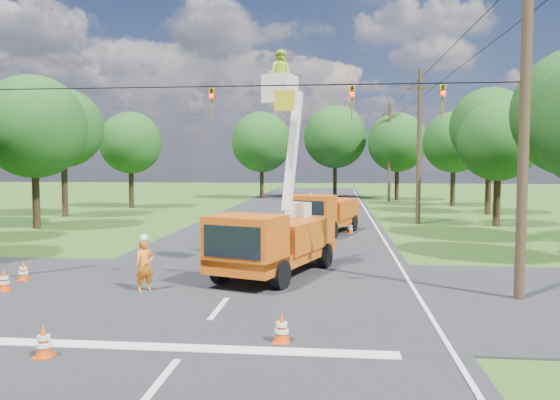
# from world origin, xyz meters

# --- Properties ---
(ground) EXTENTS (140.00, 140.00, 0.00)m
(ground) POSITION_xyz_m (0.00, 20.00, 0.00)
(ground) COLOR #315319
(ground) RESTS_ON ground
(road_main) EXTENTS (12.00, 100.00, 0.06)m
(road_main) POSITION_xyz_m (0.00, 20.00, 0.00)
(road_main) COLOR black
(road_main) RESTS_ON ground
(road_cross) EXTENTS (56.00, 10.00, 0.07)m
(road_cross) POSITION_xyz_m (0.00, 2.00, 0.00)
(road_cross) COLOR black
(road_cross) RESTS_ON ground
(stop_bar) EXTENTS (9.00, 0.45, 0.02)m
(stop_bar) POSITION_xyz_m (0.00, -3.20, 0.00)
(stop_bar) COLOR silver
(stop_bar) RESTS_ON ground
(edge_line) EXTENTS (0.12, 90.00, 0.02)m
(edge_line) POSITION_xyz_m (5.60, 20.00, 0.00)
(edge_line) COLOR silver
(edge_line) RESTS_ON ground
(bucket_truck) EXTENTS (4.21, 6.62, 7.95)m
(bucket_truck) POSITION_xyz_m (1.00, 4.55, 1.68)
(bucket_truck) COLOR #C8530E
(bucket_truck) RESTS_ON ground
(second_truck) EXTENTS (3.99, 6.51, 2.29)m
(second_truck) POSITION_xyz_m (2.47, 15.84, 1.19)
(second_truck) COLOR #C8530E
(second_truck) RESTS_ON ground
(ground_worker) EXTENTS (0.71, 0.69, 1.65)m
(ground_worker) POSITION_xyz_m (-2.73, 1.82, 0.82)
(ground_worker) COLOR #D84512
(ground_worker) RESTS_ON ground
(distant_car) EXTENTS (1.50, 3.70, 1.26)m
(distant_car) POSITION_xyz_m (2.84, 26.68, 0.63)
(distant_car) COLOR black
(distant_car) RESTS_ON ground
(traffic_cone_0) EXTENTS (0.38, 0.38, 0.71)m
(traffic_cone_0) POSITION_xyz_m (-2.78, -3.98, 0.36)
(traffic_cone_0) COLOR #DE430B
(traffic_cone_0) RESTS_ON ground
(traffic_cone_1) EXTENTS (0.38, 0.38, 0.71)m
(traffic_cone_1) POSITION_xyz_m (1.98, -2.57, 0.36)
(traffic_cone_1) COLOR #DE430B
(traffic_cone_1) RESTS_ON ground
(traffic_cone_2) EXTENTS (0.38, 0.38, 0.71)m
(traffic_cone_2) POSITION_xyz_m (1.61, 7.69, 0.36)
(traffic_cone_2) COLOR #DE430B
(traffic_cone_2) RESTS_ON ground
(traffic_cone_3) EXTENTS (0.38, 0.38, 0.71)m
(traffic_cone_3) POSITION_xyz_m (1.94, 11.16, 0.36)
(traffic_cone_3) COLOR #DE430B
(traffic_cone_3) RESTS_ON ground
(traffic_cone_4) EXTENTS (0.38, 0.38, 0.71)m
(traffic_cone_4) POSITION_xyz_m (-7.07, 1.37, 0.36)
(traffic_cone_4) COLOR #DE430B
(traffic_cone_4) RESTS_ON ground
(traffic_cone_5) EXTENTS (0.38, 0.38, 0.71)m
(traffic_cone_5) POSITION_xyz_m (-7.34, 2.86, 0.36)
(traffic_cone_5) COLOR #DE430B
(traffic_cone_5) RESTS_ON ground
(traffic_cone_7) EXTENTS (0.38, 0.38, 0.71)m
(traffic_cone_7) POSITION_xyz_m (3.95, 16.24, 0.36)
(traffic_cone_7) COLOR #DE430B
(traffic_cone_7) RESTS_ON ground
(pole_right_near) EXTENTS (1.80, 0.30, 10.00)m
(pole_right_near) POSITION_xyz_m (8.50, 2.00, 5.11)
(pole_right_near) COLOR #4C3823
(pole_right_near) RESTS_ON ground
(pole_right_mid) EXTENTS (1.80, 0.30, 10.00)m
(pole_right_mid) POSITION_xyz_m (8.50, 22.00, 5.11)
(pole_right_mid) COLOR #4C3823
(pole_right_mid) RESTS_ON ground
(pole_right_far) EXTENTS (1.80, 0.30, 10.00)m
(pole_right_far) POSITION_xyz_m (8.50, 42.00, 5.11)
(pole_right_far) COLOR #4C3823
(pole_right_far) RESTS_ON ground
(signal_span) EXTENTS (18.00, 0.29, 1.07)m
(signal_span) POSITION_xyz_m (2.23, 1.99, 5.88)
(signal_span) COLOR black
(signal_span) RESTS_ON ground
(tree_left_d) EXTENTS (6.20, 6.20, 9.24)m
(tree_left_d) POSITION_xyz_m (-15.00, 17.00, 6.12)
(tree_left_d) COLOR #382616
(tree_left_d) RESTS_ON ground
(tree_left_e) EXTENTS (5.80, 5.80, 9.41)m
(tree_left_e) POSITION_xyz_m (-16.80, 24.00, 6.49)
(tree_left_e) COLOR #382616
(tree_left_e) RESTS_ON ground
(tree_left_f) EXTENTS (5.40, 5.40, 8.40)m
(tree_left_f) POSITION_xyz_m (-14.80, 32.00, 5.69)
(tree_left_f) COLOR #382616
(tree_left_f) RESTS_ON ground
(tree_right_c) EXTENTS (5.00, 5.00, 7.83)m
(tree_right_c) POSITION_xyz_m (13.20, 21.00, 5.31)
(tree_right_c) COLOR #382616
(tree_right_c) RESTS_ON ground
(tree_right_d) EXTENTS (6.00, 6.00, 9.70)m
(tree_right_d) POSITION_xyz_m (14.80, 29.00, 6.68)
(tree_right_d) COLOR #382616
(tree_right_d) RESTS_ON ground
(tree_right_e) EXTENTS (5.60, 5.60, 8.63)m
(tree_right_e) POSITION_xyz_m (13.80, 37.00, 5.81)
(tree_right_e) COLOR #382616
(tree_right_e) RESTS_ON ground
(tree_far_a) EXTENTS (6.60, 6.60, 9.50)m
(tree_far_a) POSITION_xyz_m (-5.00, 45.00, 6.19)
(tree_far_a) COLOR #382616
(tree_far_a) RESTS_ON ground
(tree_far_b) EXTENTS (7.00, 7.00, 10.32)m
(tree_far_b) POSITION_xyz_m (3.00, 47.00, 6.81)
(tree_far_b) COLOR #382616
(tree_far_b) RESTS_ON ground
(tree_far_c) EXTENTS (6.20, 6.20, 9.18)m
(tree_far_c) POSITION_xyz_m (9.50, 44.00, 6.06)
(tree_far_c) COLOR #382616
(tree_far_c) RESTS_ON ground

